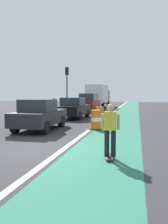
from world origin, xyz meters
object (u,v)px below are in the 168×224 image
object	(u,v)px
parked_sedan_nearest	(40,115)
traffic_barrel_mid	(100,115)
skateboarder_on_lane	(110,130)
delivery_truck_down_block	(98,95)
pedestrian_waiting	(54,105)
parked_sedan_second	(74,108)
pedestrian_crossing	(40,108)
traffic_barrel_front	(96,120)
parked_suv_third	(89,102)
traffic_light_corner	(67,81)

from	to	relation	value
parked_sedan_nearest	traffic_barrel_mid	xyz separation A→B (m)	(2.70, 3.99, -0.30)
traffic_barrel_mid	skateboarder_on_lane	bearing A→B (deg)	-78.60
parked_sedan_nearest	delivery_truck_down_block	size ratio (longest dim) A/B	0.54
pedestrian_waiting	parked_sedan_second	bearing A→B (deg)	-50.67
pedestrian_crossing	traffic_barrel_mid	bearing A→B (deg)	-15.64
parked_sedan_second	pedestrian_crossing	bearing A→B (deg)	-164.46
skateboarder_on_lane	traffic_barrel_front	size ratio (longest dim) A/B	1.55
pedestrian_crossing	parked_suv_third	bearing A→B (deg)	73.44
parked_sedan_second	parked_sedan_nearest	bearing A→B (deg)	-91.61
skateboarder_on_lane	parked_suv_third	world-z (taller)	parked_suv_third
skateboarder_on_lane	pedestrian_crossing	distance (m)	12.26
traffic_barrel_front	traffic_barrel_mid	xyz separation A→B (m)	(-0.29, 3.03, 0.00)
pedestrian_waiting	skateboarder_on_lane	bearing A→B (deg)	-63.15
parked_sedan_nearest	parked_suv_third	world-z (taller)	parked_suv_third
parked_sedan_nearest	parked_sedan_second	bearing A→B (deg)	88.39
pedestrian_crossing	pedestrian_waiting	world-z (taller)	same
delivery_truck_down_block	pedestrian_crossing	world-z (taller)	delivery_truck_down_block
parked_sedan_nearest	traffic_light_corner	world-z (taller)	traffic_light_corner
parked_sedan_nearest	pedestrian_crossing	world-z (taller)	parked_sedan_nearest
skateboarder_on_lane	pedestrian_waiting	world-z (taller)	skateboarder_on_lane
parked_sedan_second	traffic_light_corner	distance (m)	8.69
traffic_barrel_front	delivery_truck_down_block	size ratio (longest dim) A/B	0.14
skateboarder_on_lane	traffic_light_corner	bearing A→B (deg)	111.37
delivery_truck_down_block	pedestrian_crossing	size ratio (longest dim) A/B	4.74
parked_sedan_second	parked_suv_third	size ratio (longest dim) A/B	0.90
parked_sedan_nearest	pedestrian_waiting	size ratio (longest dim) A/B	2.56
skateboarder_on_lane	pedestrian_crossing	world-z (taller)	skateboarder_on_lane
parked_sedan_nearest	traffic_barrel_front	distance (m)	3.15
parked_suv_third	pedestrian_waiting	xyz separation A→B (m)	(-2.94, -3.37, -0.17)
parked_suv_third	traffic_light_corner	world-z (taller)	traffic_light_corner
skateboarder_on_lane	parked_sedan_second	world-z (taller)	parked_sedan_second
traffic_light_corner	parked_suv_third	bearing A→B (deg)	-9.00
delivery_truck_down_block	pedestrian_waiting	distance (m)	11.38
parked_suv_third	traffic_barrel_mid	size ratio (longest dim) A/B	4.24
traffic_light_corner	skateboarder_on_lane	bearing A→B (deg)	-68.63
parked_sedan_second	delivery_truck_down_block	size ratio (longest dim) A/B	0.54
traffic_light_corner	pedestrian_crossing	xyz separation A→B (m)	(0.34, -8.45, -2.64)
parked_sedan_nearest	delivery_truck_down_block	xyz separation A→B (m)	(-0.31, 21.09, 1.01)
delivery_truck_down_block	skateboarder_on_lane	bearing A→B (deg)	-79.54
skateboarder_on_lane	parked_sedan_second	bearing A→B (deg)	111.48
parked_sedan_second	delivery_truck_down_block	world-z (taller)	delivery_truck_down_block
pedestrian_waiting	traffic_barrel_front	bearing A→B (deg)	-56.62
traffic_barrel_mid	traffic_light_corner	size ratio (longest dim) A/B	0.21
traffic_light_corner	pedestrian_crossing	world-z (taller)	traffic_light_corner
traffic_light_corner	pedestrian_waiting	xyz separation A→B (m)	(-0.21, -3.80, -2.64)
skateboarder_on_lane	parked_sedan_nearest	distance (m)	6.45
traffic_barrel_front	traffic_barrel_mid	world-z (taller)	same
pedestrian_crossing	skateboarder_on_lane	bearing A→B (deg)	-55.61
traffic_barrel_mid	pedestrian_waiting	distance (m)	8.37
parked_sedan_nearest	parked_sedan_second	distance (m)	6.18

